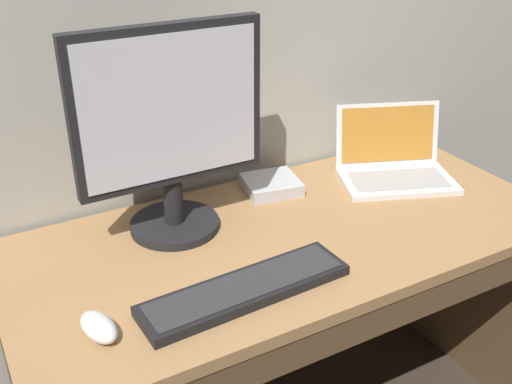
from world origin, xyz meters
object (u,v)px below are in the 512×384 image
object	(u,v)px
laptop_white	(394,166)
external_drive_box	(271,185)
external_monitor	(170,130)
wired_keyboard	(246,289)
computer_mouse	(99,327)

from	to	relation	value
laptop_white	external_drive_box	bearing A→B (deg)	163.08
external_monitor	external_drive_box	size ratio (longest dim) A/B	3.45
laptop_white	wired_keyboard	xyz separation A→B (m)	(-0.67, -0.29, -0.03)
external_drive_box	laptop_white	bearing A→B (deg)	-16.92
wired_keyboard	computer_mouse	world-z (taller)	computer_mouse
laptop_white	computer_mouse	world-z (taller)	laptop_white
laptop_white	wired_keyboard	world-z (taller)	laptop_white
laptop_white	external_monitor	world-z (taller)	external_monitor
wired_keyboard	laptop_white	bearing A→B (deg)	23.78
wired_keyboard	computer_mouse	bearing A→B (deg)	176.04
laptop_white	external_monitor	bearing A→B (deg)	177.43
external_monitor	wired_keyboard	bearing A→B (deg)	-85.10
laptop_white	external_monitor	distance (m)	0.73
laptop_white	external_drive_box	xyz separation A→B (m)	(-0.37, 0.11, -0.02)
laptop_white	computer_mouse	size ratio (longest dim) A/B	3.59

